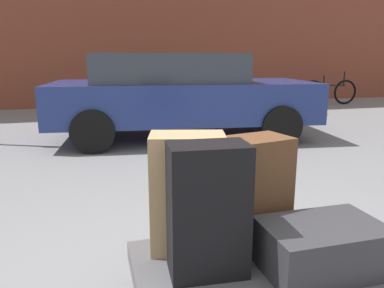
{
  "coord_description": "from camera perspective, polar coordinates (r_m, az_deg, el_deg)",
  "views": [
    {
      "loc": [
        -0.75,
        -1.52,
        1.35
      ],
      "look_at": [
        0.0,
        1.2,
        0.69
      ],
      "focal_mm": 34.5,
      "sensor_mm": 36.0,
      "label": 1
    }
  ],
  "objects": [
    {
      "name": "suitcase_black_rear_right",
      "position": [
        1.75,
        2.48,
        -10.19
      ],
      "size": [
        0.38,
        0.25,
        0.64
      ],
      "primitive_type": "cube",
      "rotation": [
        0.0,
        0.0,
        -0.08
      ],
      "color": "black",
      "rests_on": "luggage_cart"
    },
    {
      "name": "parked_car",
      "position": [
        6.28,
        -1.98,
        7.79
      ],
      "size": [
        4.49,
        2.33,
        1.42
      ],
      "color": "navy",
      "rests_on": "ground_plane"
    },
    {
      "name": "bollard_kerb_near",
      "position": [
        8.76,
        9.4,
        5.98
      ],
      "size": [
        0.23,
        0.23,
        0.55
      ],
      "primitive_type": "cylinder",
      "color": "#72665B",
      "rests_on": "ground_plane"
    },
    {
      "name": "suitcase_tan_front_left",
      "position": [
        1.96,
        -0.71,
        -7.56
      ],
      "size": [
        0.43,
        0.32,
        0.63
      ],
      "primitive_type": "cube",
      "rotation": [
        0.0,
        0.0,
        -0.24
      ],
      "color": "#9E7F56",
      "rests_on": "luggage_cart"
    },
    {
      "name": "bicycle_leaning",
      "position": [
        11.61,
        20.45,
        7.54
      ],
      "size": [
        1.76,
        0.18,
        0.96
      ],
      "color": "black",
      "rests_on": "ground_plane"
    },
    {
      "name": "suitcase_charcoal_front_right",
      "position": [
        1.96,
        19.4,
        -14.75
      ],
      "size": [
        0.58,
        0.38,
        0.24
      ],
      "primitive_type": "cube",
      "rotation": [
        0.0,
        0.0,
        0.0
      ],
      "color": "#2D2D33",
      "rests_on": "luggage_cart"
    },
    {
      "name": "luggage_cart",
      "position": [
        2.01,
        9.76,
        -19.59
      ],
      "size": [
        1.2,
        0.82,
        0.34
      ],
      "color": "#4C4C51",
      "rests_on": "ground_plane"
    },
    {
      "name": "bollard_kerb_mid",
      "position": [
        9.52,
        17.97,
        6.08
      ],
      "size": [
        0.23,
        0.23,
        0.55
      ],
      "primitive_type": "cylinder",
      "color": "#72665B",
      "rests_on": "ground_plane"
    },
    {
      "name": "suitcase_brown_center",
      "position": [
        2.08,
        8.99,
        -7.06
      ],
      "size": [
        0.47,
        0.33,
        0.59
      ],
      "primitive_type": "cube",
      "rotation": [
        0.0,
        0.0,
        0.21
      ],
      "color": "#51331E",
      "rests_on": "luggage_cart"
    }
  ]
}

